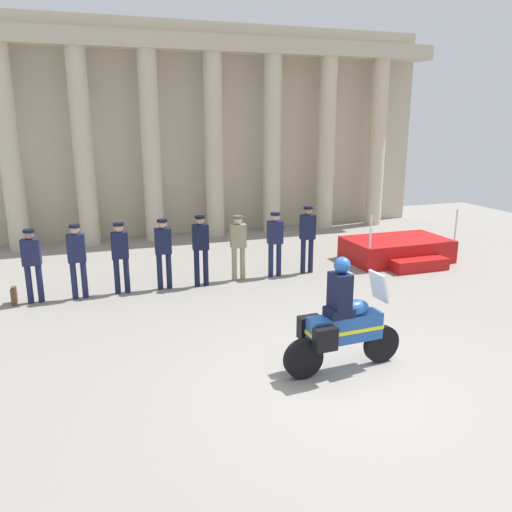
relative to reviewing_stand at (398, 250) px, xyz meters
The scene contains 13 objects.
ground_plane 7.53m from the reviewing_stand, 129.52° to the right, with size 28.00×28.00×0.00m, color gray.
colonnade_backdrop 7.64m from the reviewing_stand, 126.43° to the left, with size 16.27×1.46×7.06m.
reviewing_stand is the anchor object (origin of this frame).
officer_in_row_0 9.58m from the reviewing_stand, behind, with size 0.40×0.25×1.65m.
officer_in_row_1 8.66m from the reviewing_stand, behind, with size 0.40×0.25×1.70m.
officer_in_row_2 7.72m from the reviewing_stand, behind, with size 0.40×0.25×1.66m.
officer_in_row_3 6.74m from the reviewing_stand, behind, with size 0.40×0.25×1.68m.
officer_in_row_4 5.88m from the reviewing_stand, behind, with size 0.40×0.25×1.73m.
officer_in_row_5 4.87m from the reviewing_stand, behind, with size 0.40×0.25×1.64m.
officer_in_row_6 3.91m from the reviewing_stand, behind, with size 0.40×0.25×1.66m.
officer_in_row_7 3.04m from the reviewing_stand, behind, with size 0.40×0.25×1.77m.
motorcycle_with_rider 7.19m from the reviewing_stand, 131.09° to the right, with size 2.09×0.72×1.90m.
briefcase_on_ground 10.00m from the reviewing_stand, behind, with size 0.10×0.32×0.36m, color brown.
Camera 1 is at (-3.65, -6.32, 3.93)m, focal length 36.15 mm.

